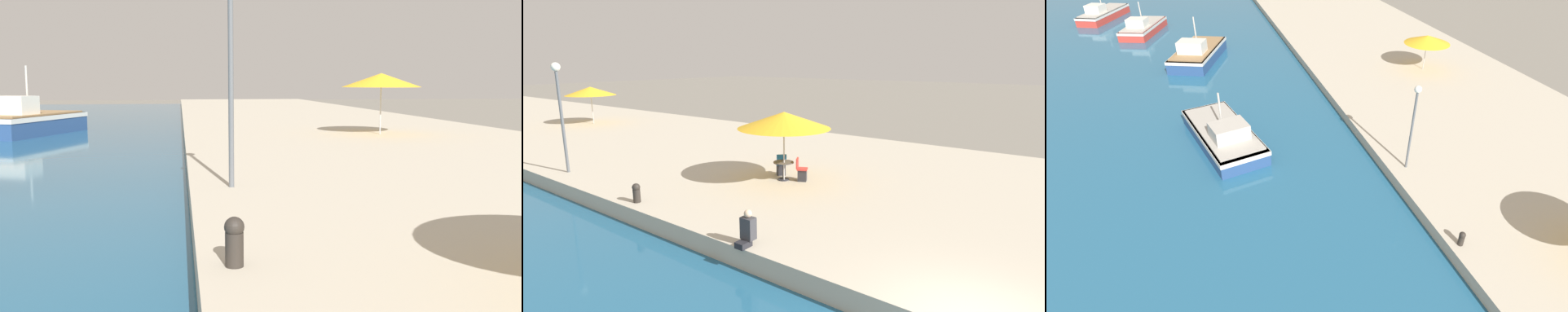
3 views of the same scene
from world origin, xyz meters
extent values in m
cube|color=#BCB29E|center=(8.00, 37.00, 0.31)|extent=(16.00, 90.00, 0.62)
cube|color=navy|center=(-7.94, 22.53, 0.50)|extent=(4.54, 7.70, 0.92)
cube|color=silver|center=(-7.94, 22.53, 0.84)|extent=(4.61, 7.78, 0.25)
cube|color=#ADA89E|center=(-7.94, 22.53, 1.01)|extent=(4.18, 7.08, 0.10)
cube|color=#B7B2A8|center=(-7.62, 21.31, 1.48)|extent=(2.32, 2.03, 0.83)
cylinder|color=#B7B2A8|center=(-7.94, 22.53, 2.17)|extent=(0.12, 0.12, 2.22)
cube|color=navy|center=(-8.60, 37.58, 0.59)|extent=(5.50, 7.94, 1.10)
cube|color=silver|center=(-8.60, 37.58, 1.01)|extent=(5.58, 8.04, 0.25)
cube|color=#99754C|center=(-8.60, 37.58, 1.19)|extent=(5.06, 7.31, 0.10)
cube|color=silver|center=(-9.05, 36.38, 1.73)|extent=(2.60, 2.28, 0.99)
cylinder|color=#B7B2A8|center=(-8.60, 37.58, 2.56)|extent=(0.12, 0.12, 2.64)
cube|color=red|center=(-13.81, 47.91, 0.50)|extent=(4.68, 7.32, 0.92)
cube|color=silver|center=(-13.81, 47.91, 0.84)|extent=(4.75, 7.40, 0.25)
cube|color=#ADA89E|center=(-13.81, 47.91, 1.01)|extent=(4.30, 6.74, 0.10)
cube|color=silver|center=(-14.18, 46.78, 1.47)|extent=(2.25, 2.01, 0.83)
cylinder|color=#B7B2A8|center=(-13.81, 47.91, 2.16)|extent=(0.12, 0.12, 2.21)
cube|color=red|center=(-18.68, 55.24, 0.53)|extent=(5.16, 7.97, 0.98)
cube|color=silver|center=(-18.68, 55.24, 0.90)|extent=(5.24, 8.05, 0.25)
cube|color=#ADA89E|center=(-18.68, 55.24, 1.07)|extent=(4.75, 7.33, 0.10)
cube|color=silver|center=(-19.18, 54.01, 1.56)|extent=(2.23, 2.20, 0.88)
cylinder|color=#B7B7B7|center=(8.84, 28.94, 1.76)|extent=(0.06, 0.06, 2.27)
cone|color=yellow|center=(8.84, 28.94, 3.06)|extent=(3.56, 3.56, 0.62)
cylinder|color=#2D2823|center=(0.48, 10.82, 0.85)|extent=(0.24, 0.24, 0.45)
sphere|color=#2D2823|center=(0.48, 10.82, 1.15)|extent=(0.26, 0.26, 0.26)
cylinder|color=#565B60|center=(0.95, 16.49, 2.72)|extent=(0.12, 0.12, 4.20)
sphere|color=white|center=(0.95, 16.49, 5.00)|extent=(0.36, 0.36, 0.36)
camera|label=1|loc=(-0.19, 3.59, 2.99)|focal=40.00mm
camera|label=2|loc=(-6.88, -0.86, 5.24)|focal=28.00mm
camera|label=3|loc=(-8.75, 0.98, 12.67)|focal=28.00mm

